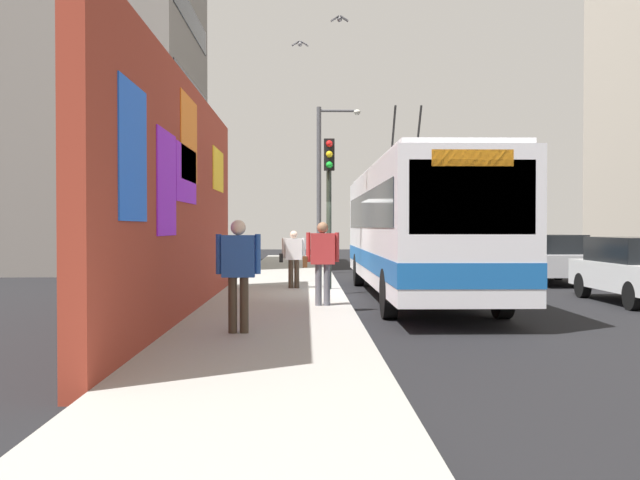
{
  "coord_description": "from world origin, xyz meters",
  "views": [
    {
      "loc": [
        -18.18,
        0.99,
        1.82
      ],
      "look_at": [
        1.76,
        0.57,
        1.46
      ],
      "focal_mm": 39.73,
      "sensor_mm": 36.0,
      "label": 1
    }
  ],
  "objects_px": {
    "pedestrian_midblock": "(293,255)",
    "traffic_light": "(329,188)",
    "city_bus": "(415,226)",
    "pedestrian_near_wall": "(238,266)",
    "parked_car_silver": "(550,257)",
    "parked_car_black": "(498,251)",
    "pedestrian_at_curb": "(322,256)",
    "parked_car_white": "(640,269)",
    "street_lamp": "(324,176)"
  },
  "relations": [
    {
      "from": "parked_car_silver",
      "to": "traffic_light",
      "type": "distance_m",
      "value": 8.57
    },
    {
      "from": "city_bus",
      "to": "pedestrian_at_curb",
      "type": "height_order",
      "value": "city_bus"
    },
    {
      "from": "city_bus",
      "to": "traffic_light",
      "type": "relative_size",
      "value": 3.06
    },
    {
      "from": "parked_car_white",
      "to": "pedestrian_midblock",
      "type": "relative_size",
      "value": 2.69
    },
    {
      "from": "pedestrian_near_wall",
      "to": "parked_car_black",
      "type": "bearing_deg",
      "value": -26.73
    },
    {
      "from": "city_bus",
      "to": "pedestrian_midblock",
      "type": "xyz_separation_m",
      "value": [
        1.45,
        3.11,
        -0.8
      ]
    },
    {
      "from": "parked_car_black",
      "to": "traffic_light",
      "type": "bearing_deg",
      "value": 144.04
    },
    {
      "from": "street_lamp",
      "to": "traffic_light",
      "type": "bearing_deg",
      "value": 179.38
    },
    {
      "from": "traffic_light",
      "to": "street_lamp",
      "type": "distance_m",
      "value": 8.85
    },
    {
      "from": "parked_car_black",
      "to": "pedestrian_near_wall",
      "type": "height_order",
      "value": "pedestrian_near_wall"
    },
    {
      "from": "traffic_light",
      "to": "street_lamp",
      "type": "height_order",
      "value": "street_lamp"
    },
    {
      "from": "parked_car_white",
      "to": "parked_car_silver",
      "type": "relative_size",
      "value": 0.95
    },
    {
      "from": "city_bus",
      "to": "parked_car_white",
      "type": "xyz_separation_m",
      "value": [
        -1.23,
        -5.2,
        -1.02
      ]
    },
    {
      "from": "pedestrian_at_curb",
      "to": "traffic_light",
      "type": "distance_m",
      "value": 4.29
    },
    {
      "from": "parked_car_white",
      "to": "street_lamp",
      "type": "height_order",
      "value": "street_lamp"
    },
    {
      "from": "city_bus",
      "to": "parked_car_black",
      "type": "relative_size",
      "value": 2.69
    },
    {
      "from": "pedestrian_near_wall",
      "to": "pedestrian_midblock",
      "type": "bearing_deg",
      "value": -5.08
    },
    {
      "from": "pedestrian_midblock",
      "to": "city_bus",
      "type": "bearing_deg",
      "value": -114.97
    },
    {
      "from": "parked_car_white",
      "to": "parked_car_silver",
      "type": "distance_m",
      "value": 6.17
    },
    {
      "from": "parked_car_silver",
      "to": "parked_car_black",
      "type": "xyz_separation_m",
      "value": [
        6.24,
        -0.0,
        0.0
      ]
    },
    {
      "from": "parked_car_silver",
      "to": "pedestrian_at_curb",
      "type": "bearing_deg",
      "value": 135.74
    },
    {
      "from": "pedestrian_near_wall",
      "to": "traffic_light",
      "type": "xyz_separation_m",
      "value": [
        7.83,
        -1.69,
        1.67
      ]
    },
    {
      "from": "traffic_light",
      "to": "parked_car_silver",
      "type": "bearing_deg",
      "value": -62.09
    },
    {
      "from": "pedestrian_midblock",
      "to": "pedestrian_near_wall",
      "type": "height_order",
      "value": "pedestrian_near_wall"
    },
    {
      "from": "pedestrian_midblock",
      "to": "traffic_light",
      "type": "bearing_deg",
      "value": -112.58
    },
    {
      "from": "parked_car_black",
      "to": "city_bus",
      "type": "bearing_deg",
      "value": 155.06
    },
    {
      "from": "parked_car_white",
      "to": "pedestrian_near_wall",
      "type": "relative_size",
      "value": 2.37
    },
    {
      "from": "street_lamp",
      "to": "parked_car_silver",
      "type": "bearing_deg",
      "value": -124.05
    },
    {
      "from": "city_bus",
      "to": "pedestrian_near_wall",
      "type": "height_order",
      "value": "city_bus"
    },
    {
      "from": "city_bus",
      "to": "street_lamp",
      "type": "height_order",
      "value": "street_lamp"
    },
    {
      "from": "city_bus",
      "to": "parked_car_white",
      "type": "bearing_deg",
      "value": -103.3
    },
    {
      "from": "parked_car_silver",
      "to": "traffic_light",
      "type": "height_order",
      "value": "traffic_light"
    },
    {
      "from": "parked_car_silver",
      "to": "pedestrian_midblock",
      "type": "xyz_separation_m",
      "value": [
        -3.49,
        8.31,
        0.23
      ]
    },
    {
      "from": "parked_car_black",
      "to": "traffic_light",
      "type": "xyz_separation_m",
      "value": [
        -10.13,
        7.35,
        2.05
      ]
    },
    {
      "from": "pedestrian_at_curb",
      "to": "traffic_light",
      "type": "height_order",
      "value": "traffic_light"
    },
    {
      "from": "parked_car_silver",
      "to": "parked_car_white",
      "type": "bearing_deg",
      "value": -180.0
    },
    {
      "from": "parked_car_silver",
      "to": "pedestrian_near_wall",
      "type": "relative_size",
      "value": 2.5
    },
    {
      "from": "pedestrian_midblock",
      "to": "traffic_light",
      "type": "xyz_separation_m",
      "value": [
        -0.4,
        -0.96,
        1.82
      ]
    },
    {
      "from": "pedestrian_midblock",
      "to": "pedestrian_near_wall",
      "type": "bearing_deg",
      "value": 174.92
    },
    {
      "from": "city_bus",
      "to": "parked_car_silver",
      "type": "relative_size",
      "value": 2.78
    },
    {
      "from": "parked_car_white",
      "to": "pedestrian_at_curb",
      "type": "xyz_separation_m",
      "value": [
        -1.65,
        7.63,
        0.37
      ]
    },
    {
      "from": "parked_car_silver",
      "to": "pedestrian_at_curb",
      "type": "relative_size",
      "value": 2.51
    },
    {
      "from": "pedestrian_midblock",
      "to": "parked_car_silver",
      "type": "bearing_deg",
      "value": -67.21
    },
    {
      "from": "city_bus",
      "to": "parked_car_black",
      "type": "bearing_deg",
      "value": -24.94
    },
    {
      "from": "parked_car_black",
      "to": "pedestrian_at_curb",
      "type": "bearing_deg",
      "value": 151.53
    },
    {
      "from": "city_bus",
      "to": "parked_car_white",
      "type": "height_order",
      "value": "city_bus"
    },
    {
      "from": "pedestrian_midblock",
      "to": "traffic_light",
      "type": "distance_m",
      "value": 2.1
    },
    {
      "from": "parked_car_white",
      "to": "pedestrian_near_wall",
      "type": "height_order",
      "value": "pedestrian_near_wall"
    },
    {
      "from": "pedestrian_near_wall",
      "to": "pedestrian_at_curb",
      "type": "bearing_deg",
      "value": -20.01
    },
    {
      "from": "parked_car_black",
      "to": "pedestrian_near_wall",
      "type": "relative_size",
      "value": 2.59
    }
  ]
}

